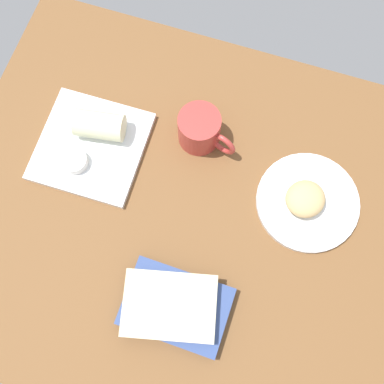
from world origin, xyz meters
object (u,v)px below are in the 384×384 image
(round_plate, at_px, (307,202))
(square_plate, at_px, (91,146))
(scone_pastry, at_px, (305,199))
(sauce_cup, at_px, (74,161))
(coffee_mug, at_px, (200,130))
(book_stack, at_px, (174,306))
(breakfast_wrap, at_px, (100,125))

(round_plate, relative_size, square_plate, 0.96)
(scone_pastry, xyz_separation_m, sauce_cup, (-0.51, -0.07, -0.01))
(scone_pastry, bearing_deg, sauce_cup, -172.28)
(square_plate, height_order, sauce_cup, sauce_cup)
(coffee_mug, bearing_deg, book_stack, -80.58)
(sauce_cup, bearing_deg, round_plate, 8.07)
(sauce_cup, height_order, book_stack, book_stack)
(round_plate, distance_m, sauce_cup, 0.53)
(sauce_cup, bearing_deg, book_stack, -36.57)
(breakfast_wrap, bearing_deg, scone_pastry, 78.38)
(coffee_mug, bearing_deg, scone_pastry, -17.23)
(round_plate, bearing_deg, breakfast_wrap, 177.97)
(book_stack, bearing_deg, sauce_cup, 143.43)
(square_plate, relative_size, coffee_mug, 1.68)
(scone_pastry, distance_m, book_stack, 0.36)
(round_plate, xyz_separation_m, breakfast_wrap, (-0.49, 0.02, 0.04))
(scone_pastry, relative_size, square_plate, 0.37)
(square_plate, bearing_deg, scone_pastry, 2.13)
(breakfast_wrap, bearing_deg, coffee_mug, 96.21)
(scone_pastry, xyz_separation_m, breakfast_wrap, (-0.48, 0.02, 0.01))
(square_plate, xyz_separation_m, breakfast_wrap, (0.01, 0.04, 0.04))
(scone_pastry, bearing_deg, round_plate, 23.48)
(breakfast_wrap, distance_m, coffee_mug, 0.23)
(round_plate, height_order, scone_pastry, scone_pastry)
(square_plate, relative_size, sauce_cup, 4.06)
(scone_pastry, relative_size, coffee_mug, 0.62)
(book_stack, bearing_deg, scone_pastry, 56.29)
(breakfast_wrap, height_order, book_stack, breakfast_wrap)
(square_plate, distance_m, book_stack, 0.41)
(breakfast_wrap, distance_m, book_stack, 0.43)
(square_plate, height_order, coffee_mug, coffee_mug)
(breakfast_wrap, bearing_deg, book_stack, 32.24)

